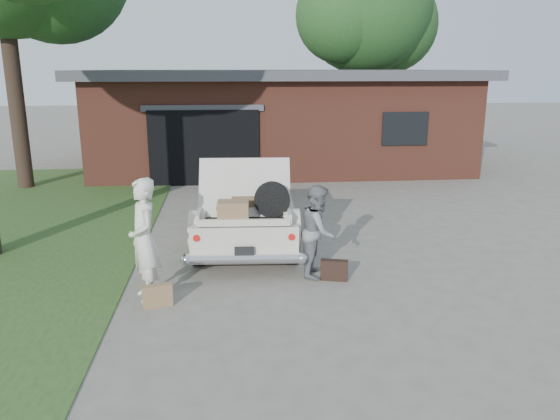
{
  "coord_description": "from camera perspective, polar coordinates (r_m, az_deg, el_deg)",
  "views": [
    {
      "loc": [
        -0.85,
        -8.03,
        3.36
      ],
      "look_at": [
        0.0,
        0.6,
        1.1
      ],
      "focal_mm": 35.0,
      "sensor_mm": 36.0,
      "label": 1
    }
  ],
  "objects": [
    {
      "name": "woman_left",
      "position": [
        8.26,
        -14.02,
        -3.04
      ],
      "size": [
        0.65,
        0.78,
        1.84
      ],
      "primitive_type": "imported",
      "rotation": [
        0.0,
        0.0,
        -1.2
      ],
      "color": "silver",
      "rests_on": "ground"
    },
    {
      "name": "ground",
      "position": [
        8.74,
        0.39,
        -7.99
      ],
      "size": [
        90.0,
        90.0,
        0.0
      ],
      "primitive_type": "plane",
      "color": "gray",
      "rests_on": "ground"
    },
    {
      "name": "suitcase_left",
      "position": [
        8.2,
        -12.7,
        -8.71
      ],
      "size": [
        0.45,
        0.24,
        0.33
      ],
      "primitive_type": "cube",
      "rotation": [
        0.0,
        0.0,
        0.26
      ],
      "color": "#97744D",
      "rests_on": "ground"
    },
    {
      "name": "woman_right",
      "position": [
        9.02,
        4.03,
        -2.16
      ],
      "size": [
        0.77,
        0.88,
        1.53
      ],
      "primitive_type": "imported",
      "rotation": [
        0.0,
        0.0,
        1.27
      ],
      "color": "gray",
      "rests_on": "ground"
    },
    {
      "name": "house",
      "position": [
        19.66,
        -0.27,
        9.68
      ],
      "size": [
        12.8,
        7.8,
        3.3
      ],
      "color": "brown",
      "rests_on": "ground"
    },
    {
      "name": "suitcase_right",
      "position": [
        8.98,
        5.68,
        -6.27
      ],
      "size": [
        0.46,
        0.25,
        0.34
      ],
      "primitive_type": "cube",
      "rotation": [
        0.0,
        0.0,
        -0.26
      ],
      "color": "black",
      "rests_on": "ground"
    },
    {
      "name": "tree_right",
      "position": [
        25.89,
        9.08,
        19.66
      ],
      "size": [
        6.67,
        5.8,
        8.87
      ],
      "color": "#38281E",
      "rests_on": "ground"
    },
    {
      "name": "sedan",
      "position": [
        10.99,
        -3.47,
        0.59
      ],
      "size": [
        2.13,
        4.88,
        1.84
      ],
      "rotation": [
        0.0,
        0.0,
        -0.06
      ],
      "color": "beige",
      "rests_on": "ground"
    }
  ]
}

